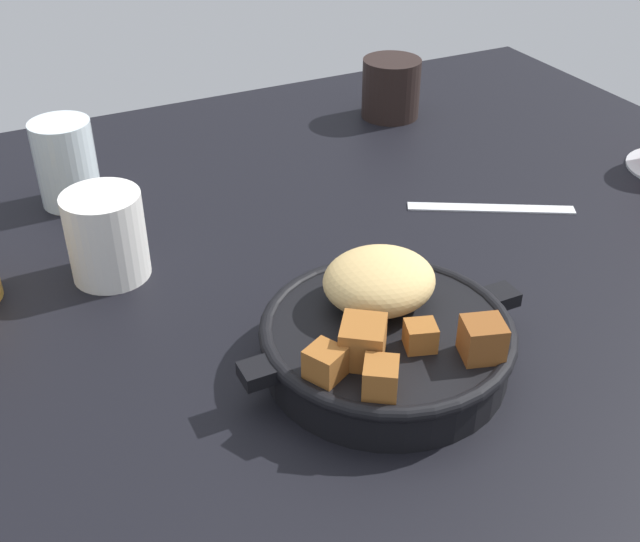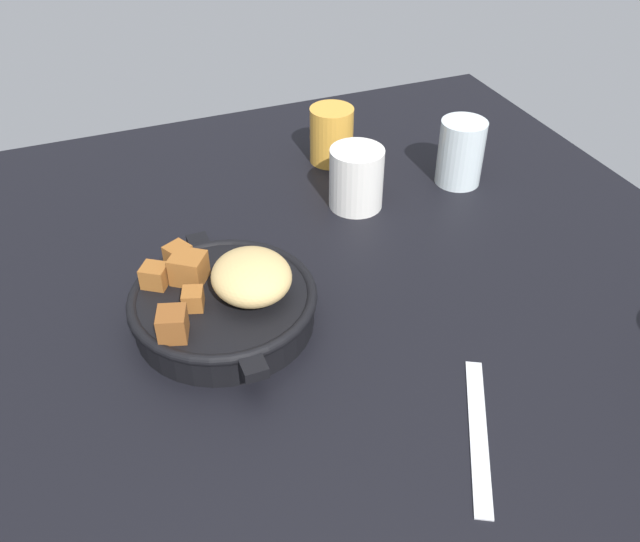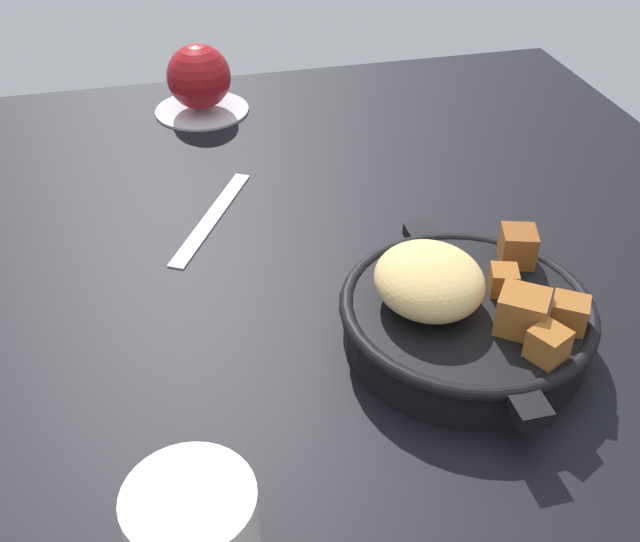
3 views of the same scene
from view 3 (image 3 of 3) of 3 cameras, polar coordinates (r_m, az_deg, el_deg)
The scene contains 5 objects.
ground_plane at distance 63.26cm, azimuth -1.51°, elevation -5.30°, with size 110.52×98.97×2.40cm, color black.
cast_iron_skillet at distance 60.50cm, azimuth 10.73°, elevation -3.09°, with size 24.37×20.12×8.26cm.
saucer_plate at distance 99.65cm, azimuth -8.89°, elevation 11.98°, with size 11.87×11.87×0.60cm, color #B7BABF.
red_apple at distance 97.98cm, azimuth -9.13°, elevation 14.26°, with size 7.98×7.98×7.98cm, color maroon.
butter_knife at distance 76.92cm, azimuth -8.15°, elevation 4.09°, with size 17.87×1.60×0.36cm, color silver.
Camera 3 is at (-46.23, 9.42, 40.94)cm, focal length 42.44 mm.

